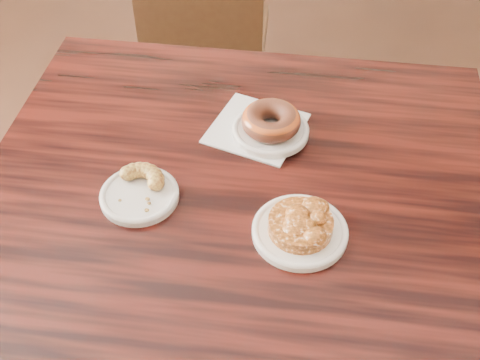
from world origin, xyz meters
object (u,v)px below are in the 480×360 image
(chair_far, at_px, (209,35))
(apple_fritter, at_px, (301,223))
(cruller_fragment, at_px, (138,188))
(cafe_table, at_px, (237,314))
(glazed_donut, at_px, (271,120))

(chair_far, relative_size, apple_fritter, 5.86)
(chair_far, distance_m, cruller_fragment, 1.08)
(cafe_table, height_order, apple_fritter, apple_fritter)
(cafe_table, bearing_deg, cruller_fragment, -176.84)
(cruller_fragment, bearing_deg, glazed_donut, 50.51)
(cafe_table, relative_size, cruller_fragment, 9.35)
(chair_far, bearing_deg, glazed_donut, 106.71)
(cafe_table, distance_m, glazed_donut, 0.46)
(chair_far, distance_m, glazed_donut, 0.93)
(chair_far, height_order, apple_fritter, chair_far)
(glazed_donut, distance_m, apple_fritter, 0.27)
(cruller_fragment, bearing_deg, apple_fritter, -1.60)
(chair_far, bearing_deg, cruller_fragment, 91.17)
(apple_fritter, distance_m, cruller_fragment, 0.30)
(glazed_donut, distance_m, cruller_fragment, 0.30)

